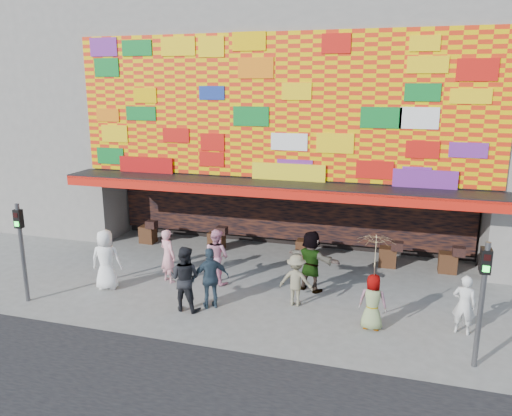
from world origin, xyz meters
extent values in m
plane|color=slate|center=(0.00, 0.00, 0.00)|extent=(90.00, 90.00, 0.00)
cube|color=gray|center=(0.00, 8.00, 6.50)|extent=(15.00, 8.00, 7.00)
cube|color=black|center=(0.00, 9.00, 1.50)|extent=(15.00, 6.00, 3.00)
cube|color=gray|center=(-7.30, 5.00, 1.50)|extent=(0.40, 2.00, 3.00)
cube|color=gray|center=(7.30, 5.00, 1.50)|extent=(0.40, 2.00, 3.00)
cube|color=black|center=(0.00, 3.40, 3.00)|extent=(15.20, 1.60, 0.12)
cube|color=red|center=(0.00, 2.62, 2.85)|extent=(15.20, 0.04, 0.35)
cube|color=#F0BC00|center=(0.00, 3.96, 5.55)|extent=(14.80, 0.08, 4.90)
cube|color=black|center=(0.00, 5.85, 1.55)|extent=(14.00, 0.25, 2.50)
cube|color=gray|center=(-13.00, 8.00, 6.00)|extent=(11.00, 8.00, 12.00)
cylinder|color=#59595B|center=(-6.20, -1.50, 1.50)|extent=(0.12, 0.12, 3.00)
cube|color=black|center=(-6.20, -1.50, 2.55)|extent=(0.22, 0.18, 0.55)
cube|color=black|center=(-6.20, -1.59, 2.68)|extent=(0.14, 0.02, 0.14)
cube|color=#19E533|center=(-6.20, -1.59, 2.42)|extent=(0.14, 0.02, 0.14)
cylinder|color=#59595B|center=(6.20, -1.50, 1.50)|extent=(0.12, 0.12, 3.00)
cube|color=black|center=(6.20, -1.50, 2.55)|extent=(0.22, 0.18, 0.55)
cube|color=black|center=(6.20, -1.59, 2.68)|extent=(0.14, 0.02, 0.14)
cube|color=#19E533|center=(6.20, -1.59, 2.42)|extent=(0.14, 0.02, 0.14)
imported|color=white|center=(-4.42, 0.01, 0.96)|extent=(1.06, 0.83, 1.93)
imported|color=pink|center=(-2.83, 1.10, 0.89)|extent=(0.77, 0.68, 1.77)
imported|color=black|center=(-1.42, -0.67, 0.95)|extent=(0.96, 0.77, 1.90)
imported|color=#7C765A|center=(1.55, 0.55, 0.77)|extent=(1.01, 0.60, 1.54)
imported|color=#2B3D4C|center=(-0.76, -0.33, 0.90)|extent=(1.13, 0.94, 1.80)
imported|color=gray|center=(1.77, 1.71, 0.97)|extent=(1.89, 1.18, 1.95)
imported|color=gray|center=(3.79, -0.32, 0.76)|extent=(0.76, 0.52, 1.52)
imported|color=silver|center=(6.07, 0.11, 0.80)|extent=(0.64, 0.48, 1.60)
imported|color=pink|center=(-1.28, 1.48, 0.90)|extent=(1.07, 0.97, 1.81)
imported|color=#FFE1A0|center=(3.79, -0.32, 2.15)|extent=(1.14, 1.16, 0.89)
cylinder|color=#4C3326|center=(3.79, -0.32, 1.25)|extent=(0.02, 0.02, 1.00)
camera|label=1|loc=(4.34, -12.78, 6.33)|focal=35.00mm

